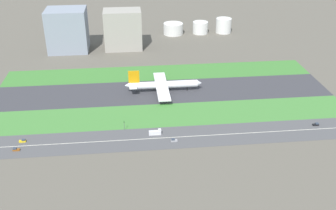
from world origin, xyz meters
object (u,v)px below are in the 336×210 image
Objects in this scene: car_2 at (316,124)px; traffic_light at (124,125)px; hangar_building at (123,30)px; airliner at (162,85)px; car_1 at (174,140)px; fuel_tank_west at (173,29)px; truck_0 at (155,132)px; car_3 at (23,141)px; fuel_tank_centre at (200,28)px; car_0 at (16,149)px; fuel_tank_east at (224,25)px; terminal_building at (67,30)px.

car_2 is 136.92m from traffic_light.
hangar_building is at bearing 126.72° from car_2.
traffic_light is at bearing -118.22° from airliner.
fuel_tank_west is (27.81, 237.00, 5.64)m from car_1.
traffic_light is (-21.18, 7.99, 2.62)m from truck_0.
fuel_tank_centre is (161.23, 227.00, 6.02)m from car_3.
car_3 is 0.19× the size of fuel_tank_west.
airliner reaches higher than fuel_tank_centre.
car_0 is at bearing -165.56° from traffic_light.
car_3 is at bearing -5.69° from car_1.
fuel_tank_east reaches higher than car_3.
car_3 is at bearing -102.54° from car_0.
car_3 is 1.00× the size of car_0.
fuel_tank_west is (59.62, 45.00, -14.25)m from hangar_building.
terminal_building is (12.76, 192.00, 21.17)m from car_0.
traffic_light is 0.39× the size of fuel_tank_east.
traffic_light is 250.78m from fuel_tank_east.
hangar_building is 1.78× the size of fuel_tank_west.
car_1 is at bearing -180.00° from car_0.
car_1 is (0.51, -78.00, -5.31)m from airliner.
car_3 is 0.11× the size of hangar_building.
car_3 is (-88.86, 0.00, -0.75)m from truck_0.
car_3 is 0.24× the size of fuel_tank_centre.
car_1 is (102.62, 0.00, 0.00)m from car_0.
car_3 is 195.51m from hangar_building.
car_2 is at bearing -174.50° from car_1.
car_1 is 253.42m from fuel_tank_east.
hangar_building is (58.05, 0.00, -1.28)m from terminal_building.
car_1 is at bearing -104.40° from fuel_tank_centre.
hangar_building is at bearing -154.09° from fuel_tank_centre.
traffic_light is at bearing -71.82° from terminal_building.
car_0 is at bearing -110.24° from hangar_building.
fuel_tank_west reaches higher than car_0.
hangar_building is (-31.30, 114.00, 14.58)m from airliner.
car_1 is 37.49m from traffic_light.
car_1 is 213.04m from terminal_building.
car_1 is (11.54, -10.00, -0.75)m from truck_0.
terminal_building is at bearing -159.07° from fuel_tank_west.
truck_0 is at bearing -0.00° from car_3.
car_2 is at bearing -53.28° from hangar_building.
car_2 is at bearing 0.00° from truck_0.
airliner is at bearing 34.25° from car_3.
airliner is 78.18m from car_1.
airliner is at bearing -111.10° from fuel_tank_centre.
fuel_tank_east is (179.25, 45.00, -13.45)m from terminal_building.
airliner is 170.42m from fuel_tank_centre.
airliner is 68.13m from traffic_light.
fuel_tank_centre is (150.69, 45.00, -15.15)m from terminal_building.
hangar_building is at bearing 96.36° from truck_0.
traffic_light is (-32.21, -60.01, -1.94)m from airliner.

